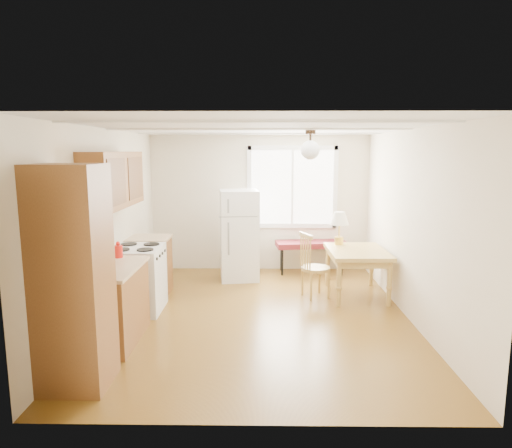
{
  "coord_description": "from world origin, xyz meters",
  "views": [
    {
      "loc": [
        0.05,
        -5.9,
        2.22
      ],
      "look_at": [
        -0.04,
        0.69,
        1.15
      ],
      "focal_mm": 32.0,
      "sensor_mm": 36.0,
      "label": 1
    }
  ],
  "objects_px": {
    "refrigerator": "(239,235)",
    "chair": "(310,261)",
    "bench": "(311,245)",
    "dining_table": "(357,256)"
  },
  "relations": [
    {
      "from": "refrigerator",
      "to": "chair",
      "type": "bearing_deg",
      "value": -49.45
    },
    {
      "from": "refrigerator",
      "to": "bench",
      "type": "bearing_deg",
      "value": 10.04
    },
    {
      "from": "bench",
      "to": "chair",
      "type": "relative_size",
      "value": 1.33
    },
    {
      "from": "refrigerator",
      "to": "bench",
      "type": "relative_size",
      "value": 1.18
    },
    {
      "from": "refrigerator",
      "to": "chair",
      "type": "xyz_separation_m",
      "value": [
        1.12,
        -1.02,
        -0.21
      ]
    },
    {
      "from": "dining_table",
      "to": "chair",
      "type": "bearing_deg",
      "value": -172.05
    },
    {
      "from": "refrigerator",
      "to": "dining_table",
      "type": "bearing_deg",
      "value": -33.42
    },
    {
      "from": "refrigerator",
      "to": "dining_table",
      "type": "distance_m",
      "value": 2.06
    },
    {
      "from": "bench",
      "to": "dining_table",
      "type": "relative_size",
      "value": 1.13
    },
    {
      "from": "bench",
      "to": "dining_table",
      "type": "bearing_deg",
      "value": -73.51
    }
  ]
}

